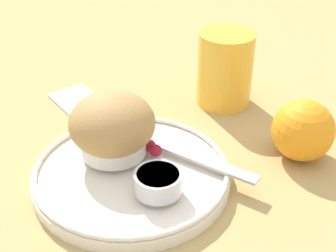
{
  "coord_description": "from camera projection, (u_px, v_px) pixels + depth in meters",
  "views": [
    {
      "loc": [
        0.36,
        -0.22,
        0.34
      ],
      "look_at": [
        0.0,
        0.04,
        0.06
      ],
      "focal_mm": 50.0,
      "sensor_mm": 36.0,
      "label": 1
    }
  ],
  "objects": [
    {
      "name": "plate",
      "position": [
        131.0,
        173.0,
        0.53
      ],
      "size": [
        0.22,
        0.22,
        0.02
      ],
      "color": "silver",
      "rests_on": "ground_plane"
    },
    {
      "name": "juice_glass",
      "position": [
        225.0,
        69.0,
        0.66
      ],
      "size": [
        0.08,
        0.08,
        0.11
      ],
      "color": "gold",
      "rests_on": "ground_plane"
    },
    {
      "name": "cream_ramekin",
      "position": [
        158.0,
        181.0,
        0.48
      ],
      "size": [
        0.05,
        0.05,
        0.02
      ],
      "color": "silver",
      "rests_on": "plate"
    },
    {
      "name": "ground_plane",
      "position": [
        139.0,
        177.0,
        0.54
      ],
      "size": [
        3.0,
        3.0,
        0.0
      ],
      "primitive_type": "plane",
      "color": "tan"
    },
    {
      "name": "butter_knife",
      "position": [
        183.0,
        153.0,
        0.54
      ],
      "size": [
        0.18,
        0.08,
        0.0
      ],
      "rotation": [
        0.0,
        0.0,
        0.35
      ],
      "color": "#B7B7BC",
      "rests_on": "plate"
    },
    {
      "name": "orange_fruit",
      "position": [
        303.0,
        130.0,
        0.55
      ],
      "size": [
        0.07,
        0.07,
        0.07
      ],
      "color": "orange",
      "rests_on": "ground_plane"
    },
    {
      "name": "muffin",
      "position": [
        112.0,
        127.0,
        0.53
      ],
      "size": [
        0.1,
        0.1,
        0.07
      ],
      "color": "silver",
      "rests_on": "plate"
    },
    {
      "name": "berry_pair",
      "position": [
        153.0,
        149.0,
        0.54
      ],
      "size": [
        0.03,
        0.01,
        0.01
      ],
      "color": "maroon",
      "rests_on": "plate"
    },
    {
      "name": "folded_napkin",
      "position": [
        82.0,
        103.0,
        0.67
      ],
      "size": [
        0.11,
        0.06,
        0.01
      ],
      "color": "white",
      "rests_on": "ground_plane"
    }
  ]
}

